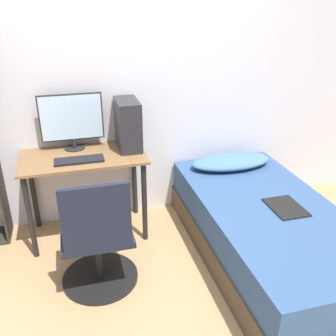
# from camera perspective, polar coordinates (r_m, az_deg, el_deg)

# --- Properties ---
(ground_plane) EXTENTS (14.00, 14.00, 0.00)m
(ground_plane) POSITION_cam_1_polar(r_m,az_deg,el_deg) (2.64, -1.37, -22.43)
(ground_plane) COLOR tan
(wall_back) EXTENTS (8.00, 0.05, 2.50)m
(wall_back) POSITION_cam_1_polar(r_m,az_deg,el_deg) (3.31, -7.87, 12.53)
(wall_back) COLOR silver
(wall_back) RESTS_ON ground_plane
(desk) EXTENTS (1.01, 0.56, 0.75)m
(desk) POSITION_cam_1_polar(r_m,az_deg,el_deg) (3.20, -12.61, -0.25)
(desk) COLOR brown
(desk) RESTS_ON ground_plane
(office_chair) EXTENTS (0.56, 0.56, 0.90)m
(office_chair) POSITION_cam_1_polar(r_m,az_deg,el_deg) (2.73, -10.63, -11.64)
(office_chair) COLOR black
(office_chair) RESTS_ON ground_plane
(bed) EXTENTS (1.00, 2.01, 0.48)m
(bed) POSITION_cam_1_polar(r_m,az_deg,el_deg) (3.11, 14.81, -9.44)
(bed) COLOR #4C3D2D
(bed) RESTS_ON ground_plane
(pillow) EXTENTS (0.76, 0.36, 0.11)m
(pillow) POSITION_cam_1_polar(r_m,az_deg,el_deg) (3.54, 9.57, 1.00)
(pillow) COLOR teal
(pillow) RESTS_ON bed
(magazine) EXTENTS (0.24, 0.32, 0.01)m
(magazine) POSITION_cam_1_polar(r_m,az_deg,el_deg) (2.98, 17.51, -5.73)
(magazine) COLOR black
(magazine) RESTS_ON bed
(monitor) EXTENTS (0.52, 0.17, 0.47)m
(monitor) POSITION_cam_1_polar(r_m,az_deg,el_deg) (3.23, -14.47, 7.15)
(monitor) COLOR black
(monitor) RESTS_ON desk
(keyboard) EXTENTS (0.39, 0.14, 0.02)m
(keyboard) POSITION_cam_1_polar(r_m,az_deg,el_deg) (3.04, -13.38, 1.17)
(keyboard) COLOR black
(keyboard) RESTS_ON desk
(pc_tower) EXTENTS (0.18, 0.36, 0.42)m
(pc_tower) POSITION_cam_1_polar(r_m,az_deg,el_deg) (3.18, -6.12, 6.61)
(pc_tower) COLOR #232328
(pc_tower) RESTS_ON desk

